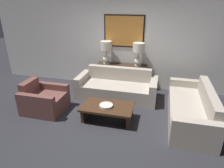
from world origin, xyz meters
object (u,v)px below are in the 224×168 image
at_px(couch_by_side, 192,110).
at_px(armchair_near_back_wall, 44,100).
at_px(table_lamp_right, 139,52).
at_px(decorative_bowl, 106,106).
at_px(console_table, 122,76).
at_px(coffee_table, 107,110).
at_px(couch_by_back_wall, 117,88).
at_px(table_lamp_left, 106,50).

distance_m(couch_by_side, armchair_near_back_wall, 3.49).
distance_m(table_lamp_right, couch_by_side, 2.17).
height_order(couch_by_side, decorative_bowl, couch_by_side).
relative_size(console_table, couch_by_side, 0.68).
height_order(couch_by_side, armchair_near_back_wall, couch_by_side).
xyz_separation_m(coffee_table, decorative_bowl, (-0.02, -0.04, 0.12)).
bearing_deg(couch_by_back_wall, table_lamp_right, 53.14).
bearing_deg(table_lamp_left, console_table, 0.00).
height_order(console_table, couch_by_back_wall, couch_by_back_wall).
bearing_deg(armchair_near_back_wall, table_lamp_right, 41.14).
distance_m(console_table, armchair_near_back_wall, 2.39).
distance_m(table_lamp_left, couch_by_side, 2.89).
bearing_deg(table_lamp_left, armchair_near_back_wall, -121.51).
height_order(table_lamp_left, coffee_table, table_lamp_left).
distance_m(couch_by_back_wall, decorative_bowl, 1.24).
xyz_separation_m(table_lamp_left, decorative_bowl, (0.52, -1.87, -0.80)).
bearing_deg(coffee_table, table_lamp_left, 106.25).
xyz_separation_m(table_lamp_right, couch_by_back_wall, (-0.48, -0.63, -0.91)).
bearing_deg(decorative_bowl, table_lamp_left, 105.47).
bearing_deg(couch_by_back_wall, table_lamp_left, 126.86).
xyz_separation_m(console_table, table_lamp_right, (0.48, 0.00, 0.80)).
bearing_deg(table_lamp_left, decorative_bowl, -74.53).
relative_size(table_lamp_left, table_lamp_right, 1.00).
distance_m(couch_by_side, coffee_table, 1.89).
bearing_deg(decorative_bowl, table_lamp_right, 76.90).
xyz_separation_m(console_table, couch_by_back_wall, (0.00, -0.63, -0.11)).
bearing_deg(table_lamp_right, table_lamp_left, 180.00).
height_order(couch_by_back_wall, couch_by_side, same).
bearing_deg(coffee_table, couch_by_back_wall, 92.77).
relative_size(decorative_bowl, armchair_near_back_wall, 0.32).
relative_size(table_lamp_left, coffee_table, 0.58).
relative_size(console_table, table_lamp_left, 2.20).
bearing_deg(console_table, coffee_table, -88.19).
bearing_deg(console_table, decorative_bowl, -88.74).
bearing_deg(decorative_bowl, armchair_near_back_wall, 177.24).
xyz_separation_m(decorative_bowl, armchair_near_back_wall, (-1.61, 0.08, -0.12)).
distance_m(coffee_table, decorative_bowl, 0.12).
relative_size(table_lamp_right, couch_by_back_wall, 0.31).
xyz_separation_m(table_lamp_right, armchair_near_back_wall, (-2.05, -1.79, -0.91)).
xyz_separation_m(couch_by_back_wall, decorative_bowl, (0.04, -1.23, 0.11)).
bearing_deg(couch_by_side, console_table, 144.05).
distance_m(console_table, couch_by_back_wall, 0.64).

